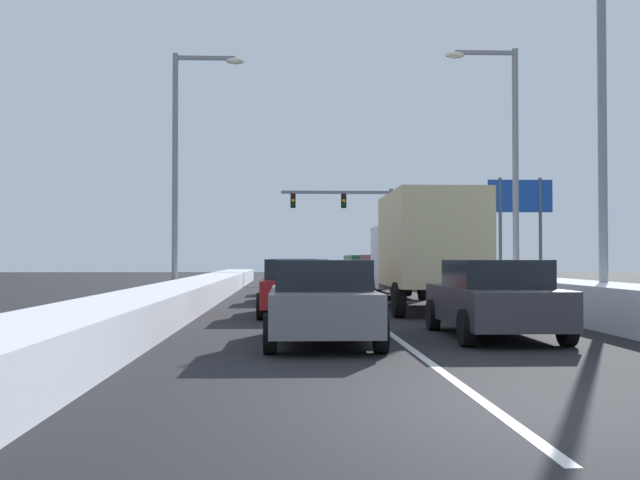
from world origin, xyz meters
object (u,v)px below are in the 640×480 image
Objects in this scene: suv_green_right_lane_fourth at (368,269)px; sedan_tan_center_lane_fourth at (295,276)px; street_lamp_right_near at (589,103)px; street_lamp_left_mid at (184,154)px; traffic_light_gantry at (357,214)px; roadside_sign_right at (520,208)px; sedan_gray_center_lane_nearest at (321,301)px; street_lamp_right_mid at (506,152)px; suv_maroon_right_lane_third at (391,272)px; box_truck_right_lane_second at (425,246)px; sedan_silver_center_lane_third at (293,280)px; sedan_charcoal_right_lane_nearest at (494,298)px; sedan_red_center_lane_second at (296,287)px.

suv_green_right_lane_fourth is 3.89m from sedan_tan_center_lane_fourth.
street_lamp_left_mid is at bearing 138.70° from street_lamp_right_near.
roadside_sign_right is (6.81, -14.11, -0.48)m from traffic_light_gantry.
sedan_gray_center_lane_nearest is 0.49× the size of street_lamp_right_near.
roadside_sign_right reaches higher than suv_green_right_lane_fourth.
street_lamp_right_mid is 10.75m from roadside_sign_right.
suv_maroon_right_lane_third is at bearing 146.86° from street_lamp_right_mid.
box_truck_right_lane_second reaches higher than suv_maroon_right_lane_third.
sedan_silver_center_lane_third is 0.49× the size of street_lamp_right_mid.
suv_maroon_right_lane_third is 1.09× the size of sedan_gray_center_lane_nearest.
street_lamp_right_near is at bearing -73.12° from suv_maroon_right_lane_third.
suv_maroon_right_lane_third is at bearing 78.02° from sedan_gray_center_lane_nearest.
sedan_silver_center_lane_third is 15.30m from roadside_sign_right.
sedan_gray_center_lane_nearest is at bearing -118.24° from street_lamp_right_mid.
street_lamp_right_near is at bearing -41.30° from street_lamp_left_mid.
box_truck_right_lane_second reaches higher than sedan_charcoal_right_lane_nearest.
traffic_light_gantry is (4.30, 17.53, 3.73)m from sedan_tan_center_lane_fourth.
suv_maroon_right_lane_third reaches higher than sedan_charcoal_right_lane_nearest.
suv_green_right_lane_fourth is at bearing 102.05° from street_lamp_right_near.
sedan_tan_center_lane_fourth is 0.60× the size of traffic_light_gantry.
sedan_charcoal_right_lane_nearest is 0.82× the size of roadside_sign_right.
sedan_tan_center_lane_fourth is (-3.65, 11.82, -1.14)m from box_truck_right_lane_second.
street_lamp_right_near is at bearing 35.00° from sedan_gray_center_lane_nearest.
street_lamp_right_near is (7.26, -9.01, 4.63)m from sedan_silver_center_lane_third.
suv_green_right_lane_fourth is 16.11m from traffic_light_gantry.
street_lamp_left_mid is (-4.02, 0.90, 4.62)m from sedan_silver_center_lane_third.
suv_maroon_right_lane_third is 9.97m from sedan_red_center_lane_second.
traffic_light_gantry is (4.45, 23.95, 3.73)m from sedan_silver_center_lane_third.
suv_green_right_lane_fourth reaches higher than sedan_silver_center_lane_third.
sedan_charcoal_right_lane_nearest is 0.49× the size of street_lamp_left_mid.
sedan_red_center_lane_second is 20.42m from roadside_sign_right.
suv_green_right_lane_fourth is 8.99m from sedan_silver_center_lane_third.
sedan_charcoal_right_lane_nearest is 24.16m from roadside_sign_right.
sedan_tan_center_lane_fourth is (-3.67, 4.10, -0.25)m from suv_maroon_right_lane_third.
street_lamp_right_near is at bearing -77.95° from suv_green_right_lane_fourth.
street_lamp_left_mid is (-7.84, -1.42, 4.37)m from suv_maroon_right_lane_third.
suv_green_right_lane_fourth is at bearing 90.93° from box_truck_right_lane_second.
street_lamp_left_mid is 1.66× the size of roadside_sign_right.
sedan_red_center_lane_second is 31.39m from traffic_light_gantry.
street_lamp_left_mid is at bearing 167.35° from sedan_silver_center_lane_third.
box_truck_right_lane_second is 1.60× the size of sedan_red_center_lane_second.
traffic_light_gantry is at bearing 83.88° from sedan_gray_center_lane_nearest.
suv_maroon_right_lane_third is 1.00× the size of suv_green_right_lane_fourth.
sedan_charcoal_right_lane_nearest and sedan_silver_center_lane_third have the same top height.
sedan_red_center_lane_second is at bearing 122.06° from sedan_charcoal_right_lane_nearest.
street_lamp_right_near is 1.00× the size of street_lamp_right_mid.
sedan_charcoal_right_lane_nearest is 21.16m from suv_green_right_lane_fourth.
suv_green_right_lane_fourth is at bearing 28.00° from sedan_tan_center_lane_fourth.
suv_green_right_lane_fourth is 1.09× the size of sedan_silver_center_lane_third.
sedan_red_center_lane_second is 1.00× the size of sedan_silver_center_lane_third.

